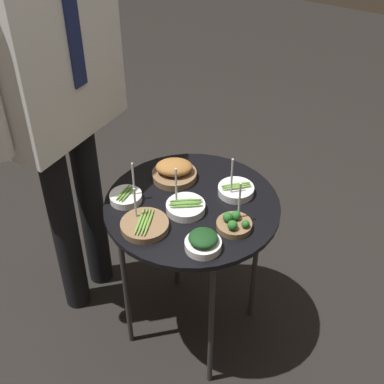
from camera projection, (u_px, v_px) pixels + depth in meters
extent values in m
plane|color=black|center=(192.00, 326.00, 2.22)|extent=(8.00, 8.00, 0.00)
cylinder|color=black|center=(192.00, 206.00, 1.81)|extent=(0.60, 0.60, 0.02)
cylinder|color=#2D2D2D|center=(255.00, 260.00, 2.07)|extent=(0.02, 0.02, 0.64)
cylinder|color=#2D2D2D|center=(211.00, 326.00, 1.83)|extent=(0.02, 0.02, 0.64)
cylinder|color=#2D2D2D|center=(176.00, 229.00, 2.21)|extent=(0.02, 0.02, 0.64)
cylinder|color=#2D2D2D|center=(125.00, 286.00, 1.97)|extent=(0.02, 0.02, 0.64)
cylinder|color=silver|center=(186.00, 208.00, 1.77)|extent=(0.13, 0.13, 0.03)
ellipsoid|color=#5B8938|center=(186.00, 200.00, 1.77)|extent=(0.07, 0.10, 0.01)
ellipsoid|color=#5B8938|center=(186.00, 202.00, 1.76)|extent=(0.07, 0.10, 0.01)
ellipsoid|color=#5B8938|center=(186.00, 204.00, 1.75)|extent=(0.07, 0.10, 0.01)
ellipsoid|color=#5B8938|center=(186.00, 206.00, 1.75)|extent=(0.07, 0.10, 0.01)
cylinder|color=silver|center=(176.00, 188.00, 1.74)|extent=(0.01, 0.01, 0.16)
cylinder|color=silver|center=(236.00, 190.00, 1.84)|extent=(0.12, 0.12, 0.03)
ellipsoid|color=olive|center=(235.00, 184.00, 1.84)|extent=(0.08, 0.08, 0.01)
ellipsoid|color=olive|center=(236.00, 186.00, 1.83)|extent=(0.08, 0.08, 0.01)
ellipsoid|color=olive|center=(237.00, 188.00, 1.82)|extent=(0.08, 0.08, 0.01)
cylinder|color=silver|center=(232.00, 179.00, 1.78)|extent=(0.01, 0.01, 0.16)
cylinder|color=brown|center=(234.00, 225.00, 1.71)|extent=(0.12, 0.12, 0.02)
sphere|color=#236023|center=(236.00, 215.00, 1.70)|extent=(0.03, 0.03, 0.03)
sphere|color=#236023|center=(228.00, 217.00, 1.70)|extent=(0.03, 0.03, 0.03)
sphere|color=#236023|center=(233.00, 225.00, 1.67)|extent=(0.03, 0.03, 0.03)
sphere|color=#236023|center=(245.00, 224.00, 1.67)|extent=(0.03, 0.03, 0.03)
cylinder|color=silver|center=(239.00, 203.00, 1.68)|extent=(0.01, 0.01, 0.16)
cylinder|color=brown|center=(174.00, 175.00, 1.91)|extent=(0.16, 0.16, 0.03)
ellipsoid|color=#93602D|center=(174.00, 167.00, 1.89)|extent=(0.15, 0.16, 0.05)
cylinder|color=brown|center=(145.00, 225.00, 1.70)|extent=(0.16, 0.16, 0.02)
ellipsoid|color=olive|center=(149.00, 222.00, 1.69)|extent=(0.13, 0.05, 0.01)
ellipsoid|color=olive|center=(146.00, 222.00, 1.69)|extent=(0.13, 0.05, 0.01)
ellipsoid|color=olive|center=(143.00, 221.00, 1.69)|extent=(0.13, 0.05, 0.01)
ellipsoid|color=olive|center=(140.00, 221.00, 1.70)|extent=(0.13, 0.05, 0.01)
cylinder|color=silver|center=(135.00, 205.00, 1.69)|extent=(0.01, 0.01, 0.13)
cylinder|color=white|center=(203.00, 245.00, 1.63)|extent=(0.11, 0.11, 0.03)
ellipsoid|color=#143816|center=(203.00, 238.00, 1.61)|extent=(0.09, 0.09, 0.03)
cylinder|color=white|center=(126.00, 197.00, 1.81)|extent=(0.11, 0.11, 0.03)
ellipsoid|color=#5B8938|center=(128.00, 194.00, 1.80)|extent=(0.09, 0.02, 0.01)
ellipsoid|color=#5B8938|center=(126.00, 193.00, 1.80)|extent=(0.09, 0.02, 0.01)
ellipsoid|color=#5B8938|center=(123.00, 192.00, 1.80)|extent=(0.09, 0.02, 0.01)
cylinder|color=silver|center=(134.00, 182.00, 1.77)|extent=(0.01, 0.01, 0.15)
cylinder|color=black|center=(65.00, 230.00, 2.07)|extent=(0.10, 0.10, 0.83)
cylinder|color=black|center=(91.00, 206.00, 2.18)|extent=(0.10, 0.10, 0.83)
cube|color=white|center=(48.00, 45.00, 1.68)|extent=(0.46, 0.22, 0.62)
cube|color=navy|center=(73.00, 29.00, 1.59)|extent=(0.06, 0.01, 0.37)
cylinder|color=white|center=(100.00, 11.00, 1.85)|extent=(0.08, 0.08, 0.57)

